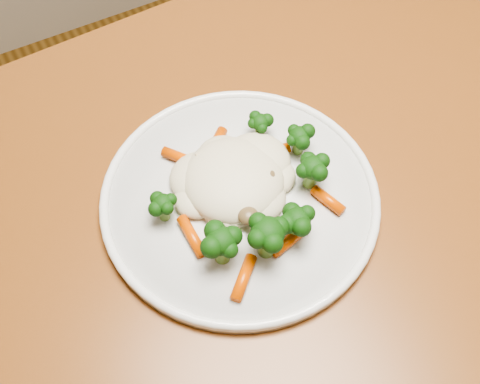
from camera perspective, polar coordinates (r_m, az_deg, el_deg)
The scene contains 3 objects.
dining_table at distance 0.72m, azimuth 3.16°, elevation -8.02°, with size 1.19×0.83×0.75m.
plate at distance 0.64m, azimuth -0.00°, elevation -0.69°, with size 0.30×0.30×0.01m, color white.
meal at distance 0.62m, azimuth 0.55°, elevation 0.41°, with size 0.20×0.20×0.05m.
Camera 1 is at (-0.20, -0.03, 1.30)m, focal length 45.00 mm.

